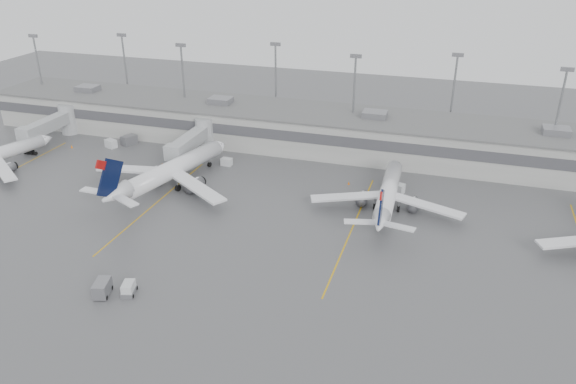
% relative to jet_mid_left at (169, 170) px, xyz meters
% --- Properties ---
extents(ground, '(260.00, 260.00, 0.00)m').
position_rel_jet_mid_left_xyz_m(ground, '(18.23, -29.60, -3.40)').
color(ground, '#515153').
rests_on(ground, ground).
extents(terminal, '(152.00, 17.00, 9.45)m').
position_rel_jet_mid_left_xyz_m(terminal, '(18.23, 28.38, 0.77)').
color(terminal, '#9E9E99').
rests_on(terminal, ground).
extents(light_masts, '(142.40, 8.00, 20.60)m').
position_rel_jet_mid_left_xyz_m(light_masts, '(18.23, 34.15, 8.63)').
color(light_masts, gray).
rests_on(light_masts, ground).
extents(jet_bridge_left, '(4.00, 17.20, 7.00)m').
position_rel_jet_mid_left_xyz_m(jet_bridge_left, '(-37.27, 16.12, 0.47)').
color(jet_bridge_left, gray).
rests_on(jet_bridge_left, ground).
extents(jet_bridge_right, '(4.00, 17.20, 7.00)m').
position_rel_jet_mid_left_xyz_m(jet_bridge_right, '(-2.27, 16.12, 0.47)').
color(jet_bridge_right, gray).
rests_on(jet_bridge_right, ground).
extents(stand_markings, '(105.25, 40.00, 0.01)m').
position_rel_jet_mid_left_xyz_m(stand_markings, '(18.23, -5.60, -3.39)').
color(stand_markings, '#D59D0C').
rests_on(stand_markings, ground).
extents(jet_mid_left, '(29.27, 33.21, 10.93)m').
position_rel_jet_mid_left_xyz_m(jet_mid_left, '(0.00, 0.00, 0.00)').
color(jet_mid_left, white).
rests_on(jet_mid_left, ground).
extents(jet_mid_right, '(26.20, 29.40, 9.51)m').
position_rel_jet_mid_left_xyz_m(jet_mid_right, '(40.03, 3.01, -0.44)').
color(jet_mid_right, white).
rests_on(jet_mid_right, ground).
extents(baggage_tug, '(2.31, 2.98, 1.70)m').
position_rel_jet_mid_left_xyz_m(baggage_tug, '(10.94, -32.10, -2.74)').
color(baggage_tug, silver).
rests_on(baggage_tug, ground).
extents(baggage_cart, '(2.59, 3.52, 2.03)m').
position_rel_jet_mid_left_xyz_m(baggage_cart, '(7.74, -33.30, -2.34)').
color(baggage_cart, slate).
rests_on(baggage_cart, ground).
extents(gse_uld_a, '(2.97, 2.50, 1.79)m').
position_rel_jet_mid_left_xyz_m(gse_uld_a, '(-22.67, 14.95, -2.50)').
color(gse_uld_a, silver).
rests_on(gse_uld_a, ground).
extents(gse_uld_b, '(2.20, 1.52, 1.52)m').
position_rel_jet_mid_left_xyz_m(gse_uld_b, '(5.81, 13.04, -2.64)').
color(gse_uld_b, silver).
rests_on(gse_uld_b, ground).
extents(gse_uld_c, '(2.99, 2.45, 1.82)m').
position_rel_jet_mid_left_xyz_m(gse_uld_c, '(40.83, 10.20, -2.49)').
color(gse_uld_c, silver).
rests_on(gse_uld_c, ground).
extents(gse_loader, '(3.14, 3.84, 2.07)m').
position_rel_jet_mid_left_xyz_m(gse_loader, '(-19.86, 17.87, -2.36)').
color(gse_loader, slate).
rests_on(gse_loader, ground).
extents(cone_a, '(0.45, 0.45, 0.71)m').
position_rel_jet_mid_left_xyz_m(cone_a, '(-30.85, 12.07, -3.04)').
color(cone_a, orange).
rests_on(cone_a, ground).
extents(cone_b, '(0.39, 0.39, 0.62)m').
position_rel_jet_mid_left_xyz_m(cone_b, '(-6.67, 8.88, -3.09)').
color(cone_b, orange).
rests_on(cone_b, ground).
extents(cone_c, '(0.40, 0.40, 0.63)m').
position_rel_jet_mid_left_xyz_m(cone_c, '(31.66, 11.17, -3.08)').
color(cone_c, orange).
rests_on(cone_c, ground).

